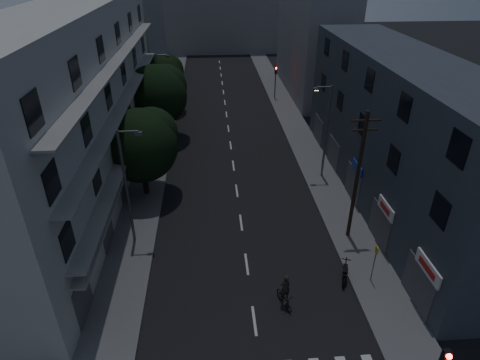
{
  "coord_description": "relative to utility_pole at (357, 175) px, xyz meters",
  "views": [
    {
      "loc": [
        -1.91,
        -12.81,
        17.16
      ],
      "look_at": [
        0.0,
        12.0,
        3.0
      ],
      "focal_mm": 30.0,
      "sensor_mm": 36.0,
      "label": 1
    }
  ],
  "objects": [
    {
      "name": "building_left",
      "position": [
        -19.21,
        9.22,
        2.13
      ],
      "size": [
        7.0,
        36.0,
        14.0
      ],
      "color": "#ACADA8",
      "rests_on": "ground"
    },
    {
      "name": "street_lamp_right",
      "position": [
        0.23,
        8.51,
        -0.27
      ],
      "size": [
        1.51,
        0.25,
        8.0
      ],
      "color": "slate",
      "rests_on": "sidewalk_right"
    },
    {
      "name": "building_far_left",
      "position": [
        -19.23,
        39.22,
        3.13
      ],
      "size": [
        6.0,
        20.0,
        16.0
      ],
      "primitive_type": "cube",
      "color": "slate",
      "rests_on": "ground"
    },
    {
      "name": "street_lamp_left_near",
      "position": [
        -14.51,
        0.62,
        -0.27
      ],
      "size": [
        1.51,
        0.25,
        8.0
      ],
      "color": "#515258",
      "rests_on": "sidewalk_left"
    },
    {
      "name": "building_far_end",
      "position": [
        -7.23,
        61.22,
        0.13
      ],
      "size": [
        24.0,
        8.0,
        10.0
      ],
      "primitive_type": "cube",
      "color": "slate",
      "rests_on": "ground"
    },
    {
      "name": "building_right",
      "position": [
        4.76,
        5.22,
        0.63
      ],
      "size": [
        6.19,
        28.0,
        11.0
      ],
      "color": "#2E353F",
      "rests_on": "ground"
    },
    {
      "name": "building_far_right",
      "position": [
        4.77,
        33.22,
        1.63
      ],
      "size": [
        6.0,
        20.0,
        13.0
      ],
      "primitive_type": "cube",
      "color": "slate",
      "rests_on": "ground"
    },
    {
      "name": "traffic_signal_far_right",
      "position": [
        -0.49,
        30.14,
        -1.77
      ],
      "size": [
        0.28,
        0.37,
        4.1
      ],
      "color": "black",
      "rests_on": "sidewalk_right"
    },
    {
      "name": "tree_near",
      "position": [
        -14.52,
        6.79,
        -0.31
      ],
      "size": [
        5.71,
        5.71,
        7.05
      ],
      "color": "black",
      "rests_on": "sidewalk_left"
    },
    {
      "name": "street_lamp_left_far",
      "position": [
        -14.44,
        20.79,
        -0.27
      ],
      "size": [
        1.51,
        0.25,
        8.0
      ],
      "color": "#54555B",
      "rests_on": "sidewalk_left"
    },
    {
      "name": "lane_markings",
      "position": [
        -7.23,
        22.47,
        -4.86
      ],
      "size": [
        0.15,
        60.5,
        0.01
      ],
      "color": "beige",
      "rests_on": "ground"
    },
    {
      "name": "sidewalk_left",
      "position": [
        -14.73,
        16.22,
        -4.79
      ],
      "size": [
        3.0,
        90.0,
        0.15
      ],
      "primitive_type": "cube",
      "color": "#565659",
      "rests_on": "ground"
    },
    {
      "name": "traffic_signal_far_left",
      "position": [
        -13.88,
        29.72,
        -1.77
      ],
      "size": [
        0.28,
        0.37,
        4.1
      ],
      "color": "black",
      "rests_on": "sidewalk_left"
    },
    {
      "name": "ground",
      "position": [
        -7.23,
        16.22,
        -4.87
      ],
      "size": [
        160.0,
        160.0,
        0.0
      ],
      "primitive_type": "plane",
      "color": "black",
      "rests_on": "ground"
    },
    {
      "name": "sidewalk_right",
      "position": [
        0.27,
        16.22,
        -4.79
      ],
      "size": [
        3.0,
        90.0,
        0.15
      ],
      "primitive_type": "cube",
      "color": "#565659",
      "rests_on": "ground"
    },
    {
      "name": "tree_mid",
      "position": [
        -14.47,
        17.91,
        0.04
      ],
      "size": [
        6.19,
        6.19,
        7.62
      ],
      "color": "black",
      "rests_on": "sidewalk_left"
    },
    {
      "name": "utility_pole",
      "position": [
        0.0,
        0.0,
        0.0
      ],
      "size": [
        1.8,
        0.24,
        9.0
      ],
      "color": "black",
      "rests_on": "sidewalk_right"
    },
    {
      "name": "cyclist",
      "position": [
        -5.46,
        -5.75,
        -4.15
      ],
      "size": [
        1.08,
        1.78,
        2.13
      ],
      "rotation": [
        0.0,
        0.0,
        0.32
      ],
      "color": "black",
      "rests_on": "ground"
    },
    {
      "name": "tree_far",
      "position": [
        -14.85,
        26.26,
        -0.44
      ],
      "size": [
        5.52,
        5.52,
        6.82
      ],
      "color": "black",
      "rests_on": "sidewalk_left"
    },
    {
      "name": "motorcycle",
      "position": [
        -1.53,
        -4.11,
        -4.39
      ],
      "size": [
        0.85,
        1.81,
        1.21
      ],
      "rotation": [
        0.0,
        0.0,
        -0.35
      ],
      "color": "black",
      "rests_on": "ground"
    },
    {
      "name": "bus_stop_sign",
      "position": [
        -0.02,
        -4.44,
        -2.98
      ],
      "size": [
        0.06,
        0.35,
        2.52
      ],
      "color": "#595B60",
      "rests_on": "sidewalk_right"
    }
  ]
}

